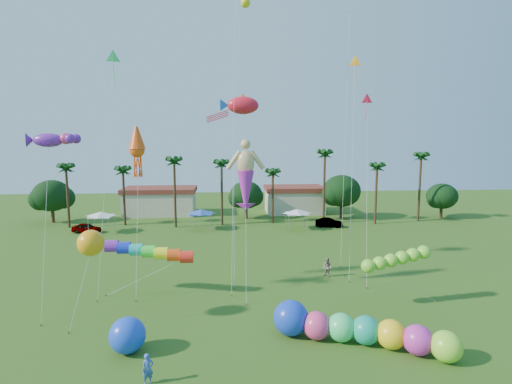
{
  "coord_description": "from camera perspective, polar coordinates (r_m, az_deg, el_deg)",
  "views": [
    {
      "loc": [
        -2.36,
        -21.02,
        13.01
      ],
      "look_at": [
        0.0,
        10.0,
        9.0
      ],
      "focal_mm": 28.0,
      "sensor_mm": 36.0,
      "label": 1
    }
  ],
  "objects": [
    {
      "name": "ground",
      "position": [
        24.83,
        1.92,
        -24.26
      ],
      "size": [
        160.0,
        160.0,
        0.0
      ],
      "primitive_type": "plane",
      "color": "#285116",
      "rests_on": "ground"
    },
    {
      "name": "tree_line",
      "position": [
        65.86,
        0.85,
        -0.28
      ],
      "size": [
        69.46,
        8.91,
        11.0
      ],
      "color": "#3A2819",
      "rests_on": "ground"
    },
    {
      "name": "buildings_row",
      "position": [
        71.87,
        -4.88,
        -1.5
      ],
      "size": [
        35.0,
        7.0,
        4.0
      ],
      "color": "beige",
      "rests_on": "ground"
    },
    {
      "name": "tent_row",
      "position": [
        58.38,
        -7.87,
        -2.85
      ],
      "size": [
        31.0,
        4.0,
        0.6
      ],
      "color": "white",
      "rests_on": "ground"
    },
    {
      "name": "car_a",
      "position": [
        61.85,
        -23.05,
        -4.75
      ],
      "size": [
        4.21,
        2.23,
        1.36
      ],
      "primitive_type": "imported",
      "rotation": [
        0.0,
        0.0,
        1.41
      ],
      "color": "#4C4C54",
      "rests_on": "ground"
    },
    {
      "name": "car_b",
      "position": [
        61.57,
        10.4,
        -4.33
      ],
      "size": [
        4.34,
        2.32,
        1.36
      ],
      "primitive_type": "imported",
      "rotation": [
        0.0,
        0.0,
        1.34
      ],
      "color": "#4C4C54",
      "rests_on": "ground"
    },
    {
      "name": "spectator_a",
      "position": [
        24.1,
        -15.2,
        -23.23
      ],
      "size": [
        0.74,
        0.64,
        1.7
      ],
      "primitive_type": "imported",
      "rotation": [
        0.0,
        0.0,
        0.47
      ],
      "color": "#355FBA",
      "rests_on": "ground"
    },
    {
      "name": "spectator_b",
      "position": [
        39.49,
        10.14,
        -10.58
      ],
      "size": [
        1.11,
        1.15,
        1.87
      ],
      "primitive_type": "imported",
      "rotation": [
        0.0,
        0.0,
        -0.92
      ],
      "color": "gray",
      "rests_on": "ground"
    },
    {
      "name": "caterpillar_inflatable",
      "position": [
        27.77,
        13.9,
        -18.52
      ],
      "size": [
        11.13,
        6.44,
        2.37
      ],
      "rotation": [
        0.0,
        0.0,
        -0.41
      ],
      "color": "#E93D85",
      "rests_on": "ground"
    },
    {
      "name": "blue_ball",
      "position": [
        27.26,
        -17.89,
        -18.9
      ],
      "size": [
        2.23,
        2.23,
        2.23
      ],
      "primitive_type": "sphere",
      "color": "blue",
      "rests_on": "ground"
    },
    {
      "name": "rainbow_tube",
      "position": [
        34.44,
        -13.03,
        -9.09
      ],
      "size": [
        8.83,
        2.24,
        3.9
      ],
      "color": "red",
      "rests_on": "ground"
    },
    {
      "name": "green_worm",
      "position": [
        32.55,
        15.73,
        -10.16
      ],
      "size": [
        9.12,
        1.87,
        4.02
      ],
      "color": "#7AE031",
      "rests_on": "ground"
    },
    {
      "name": "orange_ball_kite",
      "position": [
        29.93,
        -22.52,
        -6.74
      ],
      "size": [
        2.61,
        2.26,
        6.93
      ],
      "color": "#FF9E14",
      "rests_on": "ground"
    },
    {
      "name": "merman_kite",
      "position": [
        33.76,
        -1.49,
        1.77
      ],
      "size": [
        2.5,
        4.18,
        12.61
      ],
      "color": "#D8B37B",
      "rests_on": "ground"
    },
    {
      "name": "fish_kite",
      "position": [
        40.02,
        -1.86,
        12.26
      ],
      "size": [
        4.85,
        7.3,
        17.42
      ],
      "color": "red",
      "rests_on": "ground"
    },
    {
      "name": "squid_kite",
      "position": [
        35.58,
        -16.62,
        5.77
      ],
      "size": [
        1.9,
        4.07,
        14.29
      ],
      "color": "#FF5114",
      "rests_on": "ground"
    },
    {
      "name": "lobster_kite",
      "position": [
        34.3,
        -27.55,
        6.58
      ],
      "size": [
        4.4,
        5.53,
        13.81
      ],
      "color": "purple",
      "rests_on": "ground"
    },
    {
      "name": "delta_kite_red",
      "position": [
        40.1,
        15.57,
        12.22
      ],
      "size": [
        1.72,
        4.81,
        17.48
      ],
      "color": "red",
      "rests_on": "ground"
    },
    {
      "name": "delta_kite_yellow",
      "position": [
        40.69,
        13.96,
        17.18
      ],
      "size": [
        1.75,
        3.82,
        21.06
      ],
      "color": "#FF9D1A",
      "rests_on": "ground"
    },
    {
      "name": "delta_kite_green",
      "position": [
        38.27,
        -19.75,
        17.26
      ],
      "size": [
        1.64,
        4.99,
        20.82
      ],
      "color": "#35E576",
      "rests_on": "ground"
    }
  ]
}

